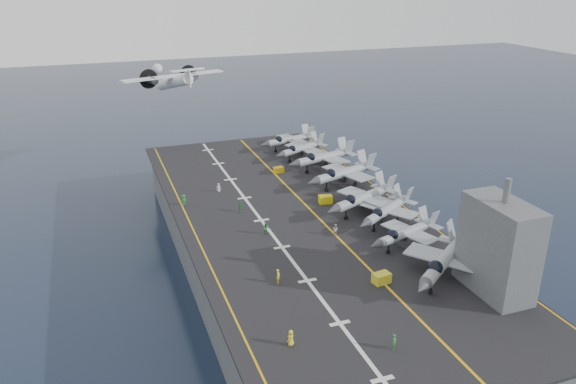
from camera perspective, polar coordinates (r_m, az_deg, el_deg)
name	(u,v)px	position (r m, az deg, el deg)	size (l,w,h in m)	color
ground	(296,271)	(96.88, 0.81, -7.99)	(500.00, 500.00, 0.00)	#142135
hull	(296,245)	(94.50, 0.83, -5.36)	(36.00, 90.00, 10.00)	#56595E
flight_deck	(296,216)	(92.25, 0.84, -2.48)	(38.00, 92.00, 0.40)	black
foul_line	(313,213)	(93.17, 2.57, -2.10)	(0.35, 90.00, 0.02)	gold
landing_centerline	(261,220)	(90.39, -2.72, -2.88)	(0.50, 90.00, 0.02)	silver
deck_edge_port	(194,230)	(88.13, -9.58, -3.86)	(0.25, 90.00, 0.02)	gold
deck_edge_stbd	(395,200)	(99.70, 10.85, -0.84)	(0.25, 90.00, 0.02)	gold
island_superstructure	(500,237)	(72.72, 20.72, -4.26)	(5.00, 10.00, 15.00)	#56595E
fighter_jet_1	(444,259)	(75.58, 15.60, -6.59)	(19.33, 18.26, 5.59)	#A0A9B3
fighter_jet_2	(406,232)	(82.99, 11.94, -3.98)	(15.26, 12.46, 4.58)	#8E949D
fighter_jet_3	(387,209)	(89.72, 10.04, -1.74)	(16.65, 15.10, 4.82)	gray
fighter_jet_4	(364,197)	(93.20, 7.70, -0.50)	(18.27, 15.58, 5.37)	#979EA8
fighter_jet_5	(344,172)	(104.13, 5.75, 2.04)	(18.35, 15.08, 5.48)	#9BA2AB
fighter_jet_6	(324,156)	(112.77, 3.71, 3.64)	(17.68, 14.05, 5.38)	gray
fighter_jet_7	(302,148)	(119.29, 1.42, 4.52)	(16.00, 13.86, 4.67)	gray
fighter_jet_8	(290,139)	(125.43, 0.20, 5.41)	(15.46, 12.16, 4.74)	#939CA3
tow_cart_a	(381,278)	(73.87, 9.48, -8.62)	(2.44, 1.79, 1.35)	gold
tow_cart_b	(325,199)	(96.86, 3.83, -0.75)	(2.46, 1.81, 1.35)	#D7C30D
tow_cart_c	(279,170)	(111.22, -0.96, 2.26)	(2.10, 1.56, 1.14)	gold
crew_0	(291,338)	(61.95, 0.30, -14.60)	(1.34, 1.23, 1.87)	yellow
crew_1	(278,276)	(72.64, -1.00, -8.55)	(1.28, 1.44, 2.01)	yellow
crew_2	(266,229)	(85.35, -2.24, -3.73)	(1.36, 1.13, 1.93)	#2B893B
crew_3	(184,200)	(97.34, -10.54, -0.79)	(1.27, 0.98, 1.90)	#1B8A29
crew_4	(240,207)	(93.36, -4.91, -1.51)	(0.75, 1.11, 1.83)	#268C33
crew_5	(219,188)	(102.27, -7.06, 0.45)	(1.09, 0.85, 1.60)	silver
crew_6	(394,342)	(62.43, 10.74, -14.72)	(1.31, 1.33, 1.86)	#2A7E37
crew_7	(335,230)	(85.34, 4.82, -3.82)	(1.25, 1.33, 1.85)	silver
transport_plane	(174,82)	(137.34, -11.49, 10.87)	(28.86, 23.40, 5.93)	silver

